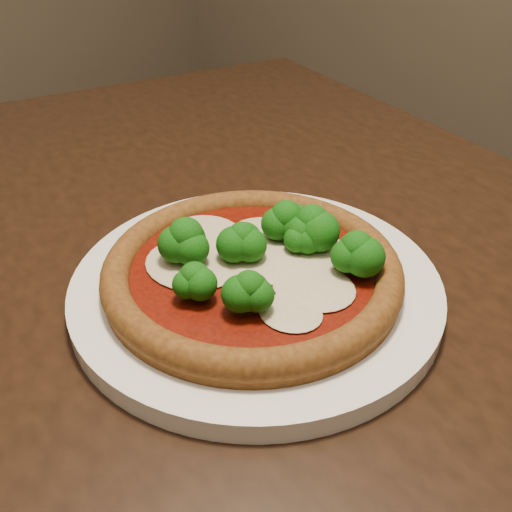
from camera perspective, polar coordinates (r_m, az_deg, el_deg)
The scene contains 3 objects.
dining_table at distance 0.54m, azimuth 1.32°, elevation -13.25°, with size 1.54×1.28×0.75m.
plate at distance 0.49m, azimuth 0.00°, elevation -2.97°, with size 0.32×0.32×0.02m, color white.
pizza at distance 0.48m, azimuth -0.02°, elevation -0.73°, with size 0.25×0.25×0.06m.
Camera 1 is at (0.23, -0.31, 1.06)m, focal length 40.00 mm.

